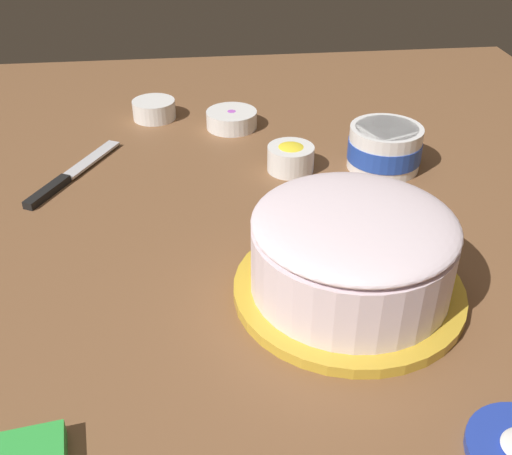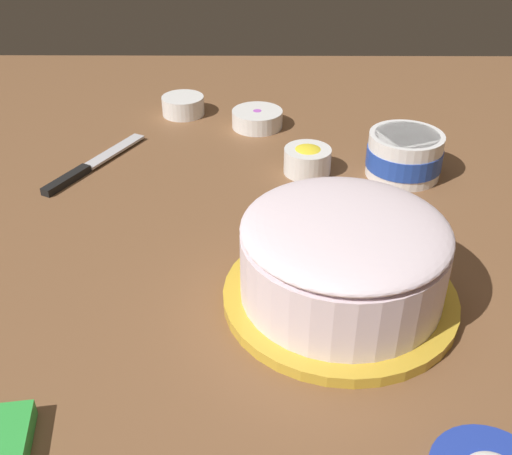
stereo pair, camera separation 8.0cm
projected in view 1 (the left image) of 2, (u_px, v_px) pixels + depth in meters
The scene contains 7 objects.
ground_plane at pixel (214, 229), 0.86m from camera, with size 1.54×1.54×0.00m, color brown.
frosted_cake at pixel (351, 256), 0.71m from camera, with size 0.28×0.28×0.12m.
frosting_tub at pixel (385, 147), 1.00m from camera, with size 0.12×0.12×0.07m.
spreading_knife at pixel (67, 177), 0.98m from camera, with size 0.13×0.22×0.01m.
sprinkle_bowl_blue at pixel (154, 109), 1.18m from camera, with size 0.08×0.08×0.04m.
sprinkle_bowl_rainbow at pixel (232, 119), 1.14m from camera, with size 0.09×0.09×0.03m.
sprinkle_bowl_yellow at pixel (291, 157), 1.00m from camera, with size 0.08×0.08×0.04m.
Camera 1 is at (-0.02, -0.72, 0.47)m, focal length 43.19 mm.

